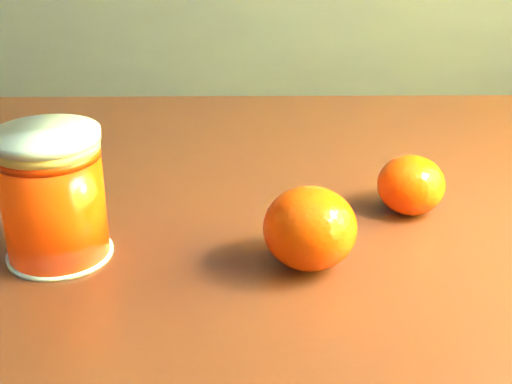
{
  "coord_description": "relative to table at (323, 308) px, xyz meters",
  "views": [
    {
      "loc": [
        0.77,
        -0.33,
        1.05
      ],
      "look_at": [
        0.76,
        0.17,
        0.81
      ],
      "focal_mm": 50.0,
      "sensor_mm": 36.0,
      "label": 1
    }
  ],
  "objects": [
    {
      "name": "table",
      "position": [
        0.0,
        0.0,
        0.0
      ],
      "size": [
        1.03,
        0.73,
        0.76
      ],
      "rotation": [
        0.0,
        0.0,
        0.02
      ],
      "color": "#572515",
      "rests_on": "ground"
    },
    {
      "name": "orange_back",
      "position": [
        -0.02,
        -0.08,
        0.13
      ],
      "size": [
        0.08,
        0.08,
        0.06
      ],
      "primitive_type": "ellipsoid",
      "rotation": [
        0.0,
        0.0,
        -0.17
      ],
      "color": "#ED3E04",
      "rests_on": "table"
    },
    {
      "name": "orange_front",
      "position": [
        0.07,
        0.01,
        0.12
      ],
      "size": [
        0.08,
        0.08,
        0.05
      ],
      "primitive_type": "ellipsoid",
      "rotation": [
        0.0,
        0.0,
        -0.41
      ],
      "color": "#ED3E04",
      "rests_on": "table"
    },
    {
      "name": "juice_glass",
      "position": [
        -0.22,
        -0.07,
        0.15
      ],
      "size": [
        0.08,
        0.08,
        0.1
      ],
      "rotation": [
        0.0,
        0.0,
        -0.27
      ],
      "color": "#FA3405",
      "rests_on": "table"
    }
  ]
}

